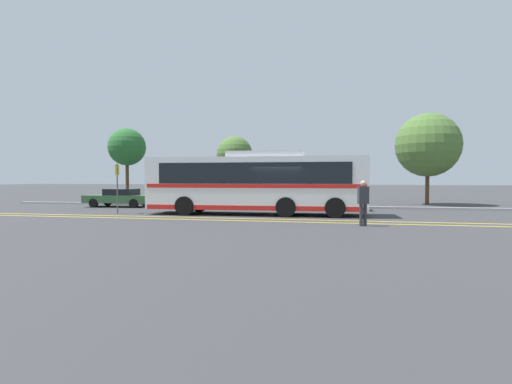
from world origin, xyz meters
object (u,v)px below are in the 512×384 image
at_px(parked_car_0, 121,197).
at_px(parked_car_1, 219,198).
at_px(tree_1, 127,147).
at_px(tree_2, 234,154).
at_px(tree_0, 428,145).
at_px(transit_bus, 256,182).
at_px(bus_stop_sign, 117,182).
at_px(parked_car_2, 329,198).
at_px(pedestrian_0, 363,200).

relative_size(parked_car_0, parked_car_1, 0.95).
xyz_separation_m(tree_1, tree_2, (9.37, 0.13, -0.72)).
bearing_deg(tree_0, tree_1, -178.74).
xyz_separation_m(transit_bus, tree_0, (10.59, 10.52, 2.65)).
bearing_deg(parked_car_1, parked_car_0, 91.47).
xyz_separation_m(parked_car_0, bus_stop_sign, (2.70, -4.82, 1.07)).
bearing_deg(tree_0, parked_car_2, -137.24).
bearing_deg(bus_stop_sign, pedestrian_0, -105.74).
height_order(transit_bus, tree_2, tree_2).
bearing_deg(parked_car_0, tree_1, 22.53).
height_order(bus_stop_sign, tree_1, tree_1).
xyz_separation_m(parked_car_0, tree_0, (20.85, 6.72, 3.73)).
height_order(parked_car_1, pedestrian_0, pedestrian_0).
distance_m(transit_bus, pedestrian_0, 6.75).
distance_m(parked_car_1, pedestrian_0, 12.15).
xyz_separation_m(pedestrian_0, tree_2, (-9.25, 14.24, 2.80)).
bearing_deg(tree_2, parked_car_2, -38.21).
height_order(parked_car_1, tree_2, tree_2).
xyz_separation_m(pedestrian_0, tree_0, (5.29, 14.64, 3.32)).
height_order(transit_bus, tree_1, tree_1).
bearing_deg(bus_stop_sign, transit_bus, -84.51).
relative_size(parked_car_1, pedestrian_0, 2.67).
bearing_deg(parked_car_0, parked_car_2, -92.44).
bearing_deg(bus_stop_sign, tree_1, 25.41).
height_order(transit_bus, pedestrian_0, transit_bus).
bearing_deg(parked_car_1, tree_1, 57.20).
relative_size(bus_stop_sign, tree_1, 0.44).
relative_size(parked_car_1, bus_stop_sign, 1.79).
bearing_deg(parked_car_0, tree_0, -75.91).
bearing_deg(parked_car_2, bus_stop_sign, 114.97).
bearing_deg(pedestrian_0, parked_car_1, 116.41).
bearing_deg(transit_bus, parked_car_1, 36.01).
relative_size(bus_stop_sign, tree_2, 0.52).
distance_m(pedestrian_0, tree_0, 15.92).
relative_size(transit_bus, tree_1, 1.92).
distance_m(parked_car_2, tree_1, 18.39).
height_order(transit_bus, parked_car_0, transit_bus).
xyz_separation_m(parked_car_2, tree_1, (-16.99, 5.87, 3.88)).
relative_size(transit_bus, parked_car_0, 2.54).
xyz_separation_m(transit_bus, tree_1, (-13.32, 9.99, 2.85)).
bearing_deg(tree_2, bus_stop_sign, -107.95).
relative_size(parked_car_0, tree_1, 0.76).
xyz_separation_m(transit_bus, pedestrian_0, (5.30, -4.12, -0.67)).
bearing_deg(tree_2, tree_1, -179.22).
xyz_separation_m(parked_car_0, tree_2, (6.31, 6.33, 3.21)).
xyz_separation_m(pedestrian_0, bus_stop_sign, (-12.86, 3.10, 0.66)).
height_order(transit_bus, bus_stop_sign, transit_bus).
xyz_separation_m(bus_stop_sign, tree_2, (3.61, 11.14, 2.14)).
bearing_deg(bus_stop_sign, tree_0, -59.75).
relative_size(bus_stop_sign, tree_0, 0.41).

